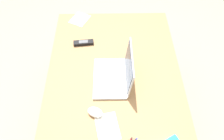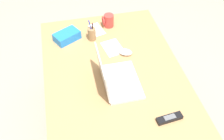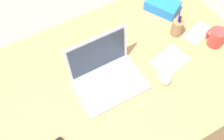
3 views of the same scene
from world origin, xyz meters
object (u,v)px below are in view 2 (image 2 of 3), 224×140
object	(u,v)px
cordless_phone	(169,118)
computer_mouse	(125,52)
laptop	(116,78)
coffee_mug_white	(108,21)
snack_bag	(67,36)
pen_holder	(92,34)

from	to	relation	value
cordless_phone	computer_mouse	bearing A→B (deg)	10.14
laptop	cordless_phone	xyz separation A→B (m)	(-0.33, -0.24, -0.04)
laptop	coffee_mug_white	size ratio (longest dim) A/B	3.24
computer_mouse	snack_bag	size ratio (longest dim) A/B	0.53
laptop	coffee_mug_white	world-z (taller)	laptop
coffee_mug_white	pen_holder	world-z (taller)	pen_holder
laptop	computer_mouse	bearing A→B (deg)	-27.33
cordless_phone	snack_bag	bearing A→B (deg)	30.38
snack_bag	cordless_phone	bearing A→B (deg)	-149.62
computer_mouse	coffee_mug_white	world-z (taller)	coffee_mug_white
pen_holder	snack_bag	world-z (taller)	pen_holder
pen_holder	snack_bag	xyz separation A→B (m)	(0.04, 0.19, -0.02)
laptop	coffee_mug_white	distance (m)	0.62
computer_mouse	cordless_phone	bearing A→B (deg)	-144.74
laptop	pen_holder	distance (m)	0.49
computer_mouse	snack_bag	world-z (taller)	snack_bag
computer_mouse	coffee_mug_white	bearing A→B (deg)	32.89
computer_mouse	pen_holder	world-z (taller)	pen_holder
coffee_mug_white	laptop	bearing A→B (deg)	172.18
coffee_mug_white	computer_mouse	bearing A→B (deg)	-172.23
coffee_mug_white	snack_bag	size ratio (longest dim) A/B	0.55
coffee_mug_white	pen_holder	xyz separation A→B (m)	(-0.14, 0.16, 0.00)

